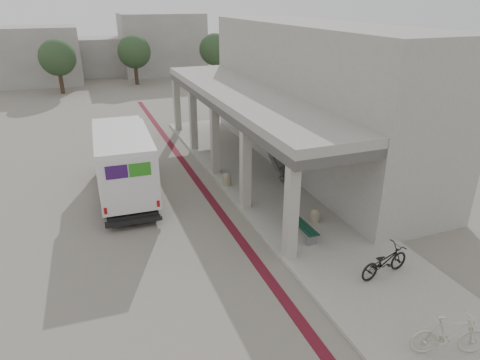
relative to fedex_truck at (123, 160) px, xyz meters
name	(u,v)px	position (x,y,z in m)	size (l,w,h in m)	color
ground	(200,222)	(2.33, -3.74, -1.59)	(120.00, 120.00, 0.00)	slate
bike_lane_stripe	(209,198)	(3.33, -1.74, -1.59)	(0.35, 40.00, 0.01)	#54101C
sidewalk	(291,205)	(6.33, -3.74, -1.53)	(4.40, 28.00, 0.12)	gray
transit_building	(304,99)	(9.16, 0.76, 1.81)	(7.60, 17.00, 7.00)	gray
distant_backdrop	(81,52)	(-0.52, 32.15, 1.11)	(28.00, 10.00, 6.50)	gray
tree_left	(57,58)	(-2.67, 24.26, 1.59)	(3.20, 3.20, 4.80)	#38281C
tree_mid	(134,52)	(4.33, 26.26, 1.59)	(3.20, 3.20, 4.80)	#38281C
tree_right	(215,50)	(12.33, 25.26, 1.59)	(3.20, 3.20, 4.80)	#38281C
fedex_truck	(123,160)	(0.00, 0.00, 0.00)	(2.47, 7.09, 2.99)	black
bench	(301,226)	(5.46, -6.11, -1.15)	(0.47, 1.94, 0.45)	slate
bollard_near	(315,215)	(6.44, -5.45, -1.20)	(0.37, 0.37, 0.55)	gray
bollard_far	(227,179)	(4.43, -0.94, -1.18)	(0.39, 0.39, 0.59)	gray
utility_cabinet	(283,166)	(7.33, -0.83, -1.01)	(0.42, 0.55, 0.92)	gray
bicycle_black	(385,261)	(6.67, -9.26, -0.98)	(0.65, 1.86, 0.98)	black
bicycle_cream	(450,335)	(6.05, -12.45, -0.90)	(0.53, 1.89, 1.14)	#B8B5A1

